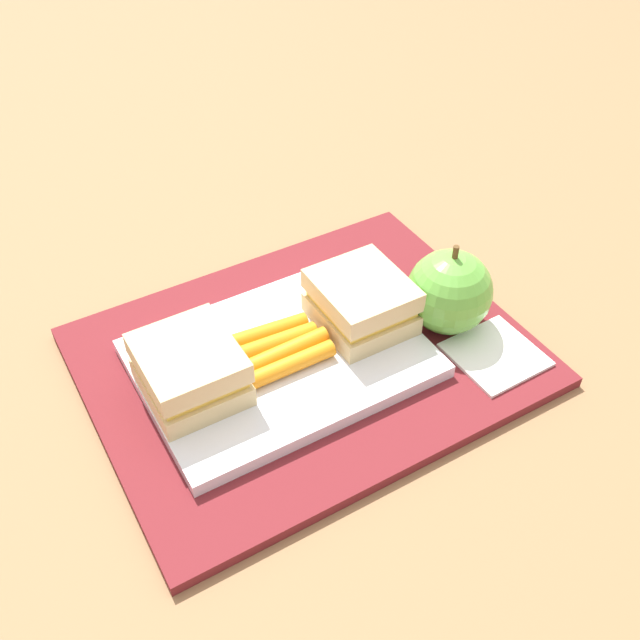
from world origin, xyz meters
The scene contains 8 objects.
ground_plane centered at (0.00, 0.00, 0.00)m, with size 2.40×2.40×0.00m, color olive.
lunchbag_mat centered at (0.00, 0.00, 0.01)m, with size 0.36×0.28×0.01m, color maroon.
food_tray centered at (-0.03, 0.00, 0.02)m, with size 0.23×0.17×0.01m, color white.
sandwich_half_left centered at (-0.10, 0.00, 0.04)m, with size 0.07×0.08×0.04m.
sandwich_half_right centered at (0.05, 0.00, 0.04)m, with size 0.07×0.08×0.04m.
carrot_sticks_bundle centered at (-0.03, 0.00, 0.03)m, with size 0.08×0.06×0.02m.
apple centered at (0.12, -0.03, 0.05)m, with size 0.07×0.07×0.08m.
paper_napkin centered at (0.14, -0.08, 0.01)m, with size 0.07×0.07×0.00m, color white.
Camera 1 is at (-0.21, -0.38, 0.45)m, focal length 40.99 mm.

